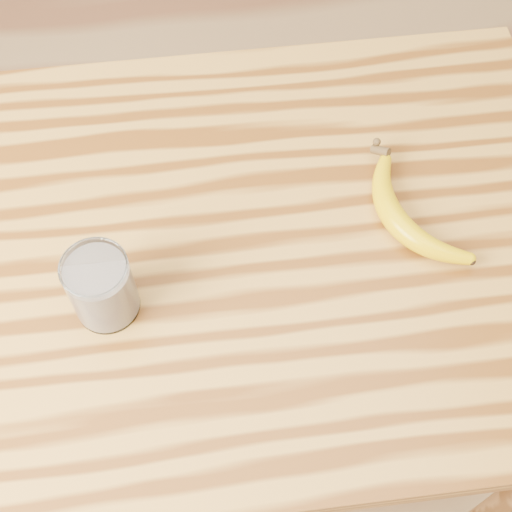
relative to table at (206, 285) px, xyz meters
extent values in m
plane|color=#977349|center=(0.00, 0.00, -0.77)|extent=(4.00, 4.00, 0.00)
cube|color=#AD782E|center=(0.00, 0.00, 0.11)|extent=(1.20, 0.80, 0.04)
cylinder|color=brown|center=(0.54, 0.34, -0.34)|extent=(0.06, 0.06, 0.86)
cylinder|color=white|center=(-0.14, -0.09, 0.19)|extent=(0.09, 0.09, 0.11)
torus|color=white|center=(-0.14, -0.09, 0.24)|extent=(0.09, 0.09, 0.00)
cylinder|color=silver|center=(-0.14, -0.09, 0.18)|extent=(0.08, 0.08, 0.10)
camera|label=1|loc=(0.02, -0.56, 1.05)|focal=50.00mm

